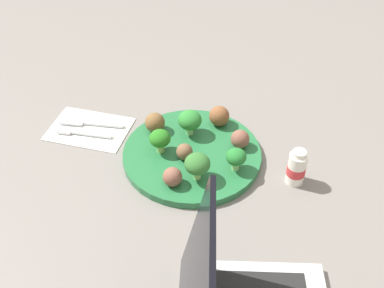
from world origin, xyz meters
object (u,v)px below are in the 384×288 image
(broccoli_floret_back_right, at_px, (197,164))
(fork, at_px, (81,132))
(yogurt_bottle, at_px, (297,168))
(meatball_near_rim, at_px, (219,116))
(meatball_back_left, at_px, (240,139))
(meatball_back_right, at_px, (185,152))
(broccoli_floret_back_left, at_px, (236,157))
(broccoli_floret_center, at_px, (190,120))
(broccoli_floret_front_right, at_px, (160,139))
(knife, at_px, (89,122))
(meatball_mid_right, at_px, (155,122))
(plate, at_px, (192,154))
(napkin, at_px, (89,129))
(meatball_far_rim, at_px, (171,176))

(broccoli_floret_back_right, distance_m, fork, 0.29)
(broccoli_floret_back_right, relative_size, yogurt_bottle, 0.73)
(meatball_near_rim, height_order, meatball_back_left, meatball_near_rim)
(fork, bearing_deg, meatball_back_right, 179.85)
(broccoli_floret_back_left, height_order, meatball_back_right, broccoli_floret_back_left)
(broccoli_floret_center, relative_size, broccoli_floret_front_right, 1.10)
(broccoli_floret_back_left, relative_size, knife, 0.33)
(broccoli_floret_back_right, bearing_deg, broccoli_floret_center, -62.08)
(knife, bearing_deg, broccoli_floret_center, -170.22)
(broccoli_floret_back_right, distance_m, meatball_mid_right, 0.17)
(meatball_near_rim, bearing_deg, plate, 78.62)
(meatball_back_left, bearing_deg, knife, 6.48)
(plate, distance_m, fork, 0.25)
(napkin, relative_size, fork, 1.40)
(meatball_mid_right, bearing_deg, plate, 160.77)
(plate, relative_size, meatball_near_rim, 6.43)
(napkin, bearing_deg, meatball_mid_right, -165.57)
(napkin, height_order, fork, fork)
(meatball_back_right, height_order, napkin, meatball_back_right)
(meatball_back_right, bearing_deg, meatball_mid_right, -32.09)
(meatball_back_right, bearing_deg, broccoli_floret_back_left, -176.15)
(broccoli_floret_front_right, bearing_deg, napkin, -5.86)
(knife, height_order, yogurt_bottle, yogurt_bottle)
(yogurt_bottle, bearing_deg, broccoli_floret_center, -10.10)
(meatball_back_left, xyz_separation_m, yogurt_bottle, (-0.12, 0.04, -0.00))
(knife, bearing_deg, meatball_back_right, 171.55)
(broccoli_floret_front_right, bearing_deg, yogurt_bottle, -173.19)
(meatball_back_right, xyz_separation_m, meatball_near_rim, (-0.03, -0.13, 0.01))
(meatball_near_rim, relative_size, fork, 0.36)
(broccoli_floret_center, bearing_deg, broccoli_floret_front_right, 65.15)
(meatball_back_right, bearing_deg, knife, -8.45)
(meatball_back_right, bearing_deg, meatball_far_rim, 92.84)
(meatball_back_right, distance_m, yogurt_bottle, 0.22)
(meatball_back_right, height_order, yogurt_bottle, yogurt_bottle)
(meatball_back_left, relative_size, napkin, 0.22)
(meatball_near_rim, bearing_deg, meatball_back_left, 139.94)
(plate, distance_m, broccoli_floret_center, 0.07)
(broccoli_floret_back_left, bearing_deg, broccoli_floret_front_right, 2.07)
(meatball_back_right, relative_size, fork, 0.27)
(broccoli_floret_back_left, bearing_deg, meatball_near_rim, -57.88)
(plate, bearing_deg, meatball_far_rim, 88.22)
(yogurt_bottle, bearing_deg, napkin, 1.70)
(fork, bearing_deg, meatball_near_rim, -154.70)
(meatball_back_right, bearing_deg, yogurt_bottle, -171.19)
(broccoli_floret_back_right, distance_m, yogurt_bottle, 0.19)
(meatball_mid_right, xyz_separation_m, yogurt_bottle, (-0.31, 0.02, -0.00))
(plate, bearing_deg, meatball_back_left, -148.63)
(plate, height_order, broccoli_floret_front_right, broccoli_floret_front_right)
(meatball_near_rim, bearing_deg, broccoli_floret_center, 48.32)
(meatball_back_right, bearing_deg, fork, -0.15)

